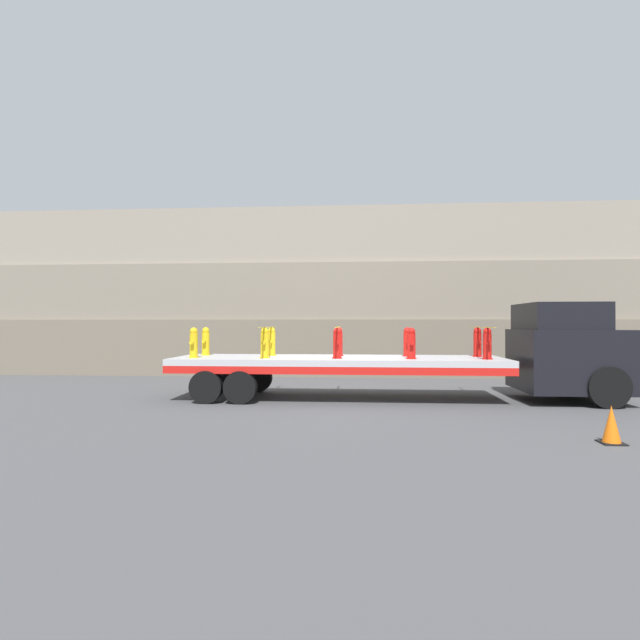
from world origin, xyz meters
name	(u,v)px	position (x,y,z in m)	size (l,w,h in m)	color
ground_plane	(338,398)	(0.00, 0.00, 0.00)	(120.00, 120.00, 0.00)	#474749
rock_cliff	(345,293)	(0.00, 7.00, 3.38)	(60.00, 3.30, 6.77)	#706656
truck_cab	(571,351)	(6.31, 0.00, 1.34)	(2.67, 2.56, 2.64)	black
flatbed_trailer	(319,365)	(-0.53, 0.00, 0.94)	(9.11, 2.56, 1.15)	#B2B2B7
fire_hydrant_yellow_near_0	(194,343)	(-3.95, -0.54, 1.56)	(0.28, 0.47, 0.83)	gold
fire_hydrant_yellow_far_0	(206,342)	(-3.95, 0.54, 1.56)	(0.28, 0.47, 0.83)	gold
fire_hydrant_yellow_near_1	(265,343)	(-1.98, -0.54, 1.56)	(0.28, 0.47, 0.83)	gold
fire_hydrant_yellow_far_1	(272,342)	(-1.98, 0.54, 1.56)	(0.28, 0.47, 0.83)	gold
fire_hydrant_red_near_2	(337,343)	(0.00, -0.54, 1.56)	(0.28, 0.47, 0.83)	red
fire_hydrant_red_far_2	(339,342)	(0.00, 0.54, 1.56)	(0.28, 0.47, 0.83)	red
fire_hydrant_red_near_3	(411,344)	(1.98, -0.54, 1.56)	(0.28, 0.47, 0.83)	red
fire_hydrant_red_far_3	(407,342)	(1.98, 0.54, 1.56)	(0.28, 0.47, 0.83)	red
fire_hydrant_red_near_4	(487,344)	(3.95, -0.54, 1.56)	(0.28, 0.47, 0.83)	red
fire_hydrant_red_far_4	(477,342)	(3.95, 0.54, 1.56)	(0.28, 0.47, 0.83)	red
cargo_strap_rear	(268,327)	(-1.98, 0.00, 1.99)	(0.05, 2.66, 0.01)	yellow
cargo_strap_middle	(338,327)	(0.00, 0.00, 1.99)	(0.05, 2.66, 0.01)	yellow
cargo_strap_front	(482,327)	(3.95, 0.00, 1.99)	(0.05, 2.66, 0.01)	yellow
traffic_cone	(611,425)	(4.97, -4.89, 0.32)	(0.39, 0.39, 0.66)	black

